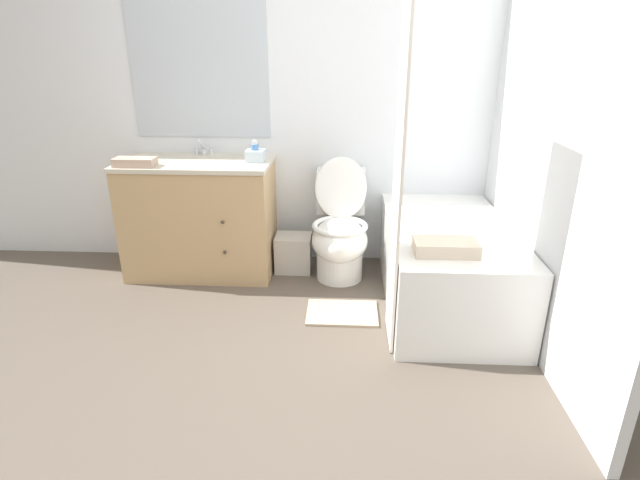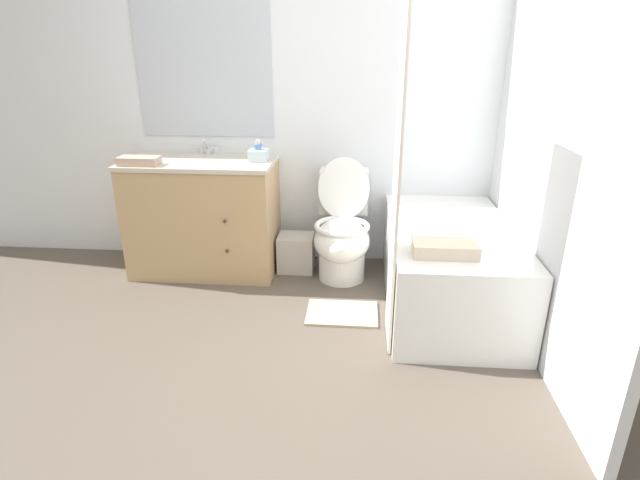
{
  "view_description": "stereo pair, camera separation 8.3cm",
  "coord_description": "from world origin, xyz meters",
  "px_view_note": "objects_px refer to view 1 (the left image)",
  "views": [
    {
      "loc": [
        0.27,
        -2.04,
        1.6
      ],
      "look_at": [
        0.12,
        0.74,
        0.5
      ],
      "focal_mm": 28.0,
      "sensor_mm": 36.0,
      "label": 1
    },
    {
      "loc": [
        0.35,
        -2.04,
        1.6
      ],
      "look_at": [
        0.12,
        0.74,
        0.5
      ],
      "focal_mm": 28.0,
      "sensor_mm": 36.0,
      "label": 2
    }
  ],
  "objects_px": {
    "wastebasket": "(294,253)",
    "bath_mat": "(342,313)",
    "soap_dispenser": "(255,152)",
    "bath_towel_folded": "(446,247)",
    "toilet": "(340,233)",
    "tissue_box": "(256,155)",
    "vanity_cabinet": "(201,216)",
    "sink_faucet": "(203,150)",
    "bathtub": "(446,264)",
    "hand_towel_folded": "(135,162)"
  },
  "relations": [
    {
      "from": "wastebasket",
      "to": "bath_mat",
      "type": "bearing_deg",
      "value": -60.26
    },
    {
      "from": "soap_dispenser",
      "to": "bath_towel_folded",
      "type": "xyz_separation_m",
      "value": [
        1.18,
        -0.88,
        -0.33
      ]
    },
    {
      "from": "toilet",
      "to": "bath_mat",
      "type": "xyz_separation_m",
      "value": [
        0.03,
        -0.56,
        -0.33
      ]
    },
    {
      "from": "wastebasket",
      "to": "tissue_box",
      "type": "height_order",
      "value": "tissue_box"
    },
    {
      "from": "wastebasket",
      "to": "vanity_cabinet",
      "type": "bearing_deg",
      "value": -177.64
    },
    {
      "from": "vanity_cabinet",
      "to": "bath_towel_folded",
      "type": "bearing_deg",
      "value": -28.5
    },
    {
      "from": "bath_towel_folded",
      "to": "bath_mat",
      "type": "relative_size",
      "value": 0.77
    },
    {
      "from": "tissue_box",
      "to": "soap_dispenser",
      "type": "distance_m",
      "value": 0.02
    },
    {
      "from": "bath_mat",
      "to": "sink_faucet",
      "type": "bearing_deg",
      "value": 141.43
    },
    {
      "from": "wastebasket",
      "to": "tissue_box",
      "type": "distance_m",
      "value": 0.78
    },
    {
      "from": "bathtub",
      "to": "hand_towel_folded",
      "type": "bearing_deg",
      "value": 173.69
    },
    {
      "from": "bath_mat",
      "to": "tissue_box",
      "type": "bearing_deg",
      "value": 134.52
    },
    {
      "from": "bathtub",
      "to": "bath_towel_folded",
      "type": "relative_size",
      "value": 4.1
    },
    {
      "from": "bath_mat",
      "to": "hand_towel_folded",
      "type": "bearing_deg",
      "value": 162.77
    },
    {
      "from": "toilet",
      "to": "bathtub",
      "type": "xyz_separation_m",
      "value": [
        0.69,
        -0.35,
        -0.07
      ]
    },
    {
      "from": "bathtub",
      "to": "bath_towel_folded",
      "type": "bearing_deg",
      "value": -103.96
    },
    {
      "from": "bath_towel_folded",
      "to": "bath_mat",
      "type": "distance_m",
      "value": 0.83
    },
    {
      "from": "sink_faucet",
      "to": "wastebasket",
      "type": "distance_m",
      "value": 1.01
    },
    {
      "from": "vanity_cabinet",
      "to": "hand_towel_folded",
      "type": "distance_m",
      "value": 0.6
    },
    {
      "from": "soap_dispenser",
      "to": "sink_faucet",
      "type": "bearing_deg",
      "value": 154.54
    },
    {
      "from": "wastebasket",
      "to": "bath_towel_folded",
      "type": "xyz_separation_m",
      "value": [
        0.93,
        -0.9,
        0.44
      ]
    },
    {
      "from": "tissue_box",
      "to": "soap_dispenser",
      "type": "height_order",
      "value": "soap_dispenser"
    },
    {
      "from": "soap_dispenser",
      "to": "hand_towel_folded",
      "type": "bearing_deg",
      "value": -165.59
    },
    {
      "from": "vanity_cabinet",
      "to": "tissue_box",
      "type": "bearing_deg",
      "value": 0.82
    },
    {
      "from": "sink_faucet",
      "to": "toilet",
      "type": "relative_size",
      "value": 0.17
    },
    {
      "from": "sink_faucet",
      "to": "toilet",
      "type": "xyz_separation_m",
      "value": [
        1.02,
        -0.28,
        -0.54
      ]
    },
    {
      "from": "bathtub",
      "to": "hand_towel_folded",
      "type": "height_order",
      "value": "hand_towel_folded"
    },
    {
      "from": "vanity_cabinet",
      "to": "toilet",
      "type": "relative_size",
      "value": 1.24
    },
    {
      "from": "tissue_box",
      "to": "bath_mat",
      "type": "distance_m",
      "value": 1.25
    },
    {
      "from": "bathtub",
      "to": "soap_dispenser",
      "type": "xyz_separation_m",
      "value": [
        -1.29,
        0.43,
        0.63
      ]
    },
    {
      "from": "bath_mat",
      "to": "vanity_cabinet",
      "type": "bearing_deg",
      "value": 149.06
    },
    {
      "from": "hand_towel_folded",
      "to": "vanity_cabinet",
      "type": "bearing_deg",
      "value": 28.58
    },
    {
      "from": "bath_towel_folded",
      "to": "soap_dispenser",
      "type": "bearing_deg",
      "value": 143.42
    },
    {
      "from": "tissue_box",
      "to": "bath_mat",
      "type": "relative_size",
      "value": 0.32
    },
    {
      "from": "toilet",
      "to": "hand_towel_folded",
      "type": "xyz_separation_m",
      "value": [
        -1.38,
        -0.12,
        0.53
      ]
    },
    {
      "from": "sink_faucet",
      "to": "soap_dispenser",
      "type": "bearing_deg",
      "value": -25.46
    },
    {
      "from": "sink_faucet",
      "to": "bathtub",
      "type": "relative_size",
      "value": 0.1
    },
    {
      "from": "vanity_cabinet",
      "to": "soap_dispenser",
      "type": "relative_size",
      "value": 7.24
    },
    {
      "from": "tissue_box",
      "to": "bath_towel_folded",
      "type": "bearing_deg",
      "value": -36.62
    },
    {
      "from": "tissue_box",
      "to": "hand_towel_folded",
      "type": "height_order",
      "value": "tissue_box"
    },
    {
      "from": "wastebasket",
      "to": "tissue_box",
      "type": "bearing_deg",
      "value": -175.02
    },
    {
      "from": "hand_towel_folded",
      "to": "bath_mat",
      "type": "bearing_deg",
      "value": -17.23
    },
    {
      "from": "sink_faucet",
      "to": "vanity_cabinet",
      "type": "bearing_deg",
      "value": -90.0
    },
    {
      "from": "bathtub",
      "to": "vanity_cabinet",
      "type": "bearing_deg",
      "value": 166.18
    },
    {
      "from": "toilet",
      "to": "tissue_box",
      "type": "relative_size",
      "value": 6.06
    },
    {
      "from": "vanity_cabinet",
      "to": "bath_mat",
      "type": "relative_size",
      "value": 2.37
    },
    {
      "from": "vanity_cabinet",
      "to": "tissue_box",
      "type": "height_order",
      "value": "tissue_box"
    },
    {
      "from": "soap_dispenser",
      "to": "bath_mat",
      "type": "xyz_separation_m",
      "value": [
        0.63,
        -0.63,
        -0.9
      ]
    },
    {
      "from": "vanity_cabinet",
      "to": "toilet",
      "type": "height_order",
      "value": "toilet"
    },
    {
      "from": "hand_towel_folded",
      "to": "soap_dispenser",
      "type": "bearing_deg",
      "value": 14.41
    }
  ]
}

